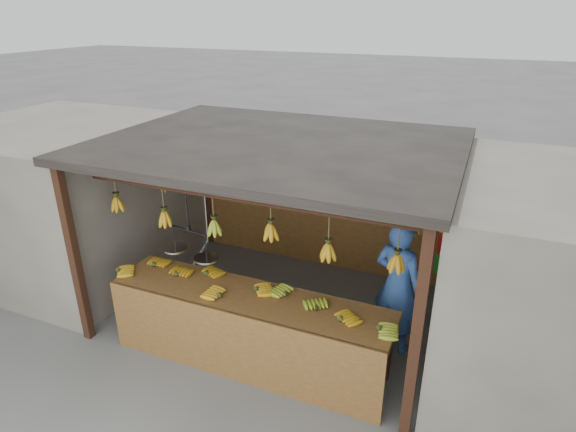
% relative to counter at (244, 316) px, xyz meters
% --- Properties ---
extents(ground, '(80.00, 80.00, 0.00)m').
position_rel_counter_xyz_m(ground, '(-0.11, 1.22, -0.71)').
color(ground, '#5B5B57').
extents(stall, '(4.30, 3.30, 2.40)m').
position_rel_counter_xyz_m(stall, '(-0.11, 1.55, 1.26)').
color(stall, black).
rests_on(stall, ground).
extents(neighbor_left, '(3.00, 3.00, 2.30)m').
position_rel_counter_xyz_m(neighbor_left, '(-3.71, 1.22, 0.44)').
color(neighbor_left, slate).
rests_on(neighbor_left, ground).
extents(counter, '(3.48, 0.75, 0.96)m').
position_rel_counter_xyz_m(counter, '(0.00, 0.00, 0.00)').
color(counter, brown).
rests_on(counter, ground).
extents(hanging_bananas, '(3.57, 2.22, 0.38)m').
position_rel_counter_xyz_m(hanging_bananas, '(-0.12, 1.24, 0.92)').
color(hanging_bananas, '#BD8714').
rests_on(hanging_bananas, ground).
extents(balance_scale, '(0.76, 0.35, 0.79)m').
position_rel_counter_xyz_m(balance_scale, '(-0.80, 0.22, 0.56)').
color(balance_scale, black).
rests_on(balance_scale, ground).
extents(vendor, '(0.72, 0.60, 1.70)m').
position_rel_counter_xyz_m(vendor, '(1.49, 1.06, 0.14)').
color(vendor, '#3359A5').
rests_on(vendor, ground).
extents(bag_bundles, '(0.08, 0.26, 1.29)m').
position_rel_counter_xyz_m(bag_bundles, '(1.83, 2.57, 0.28)').
color(bag_bundles, '#1426BF').
rests_on(bag_bundles, ground).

